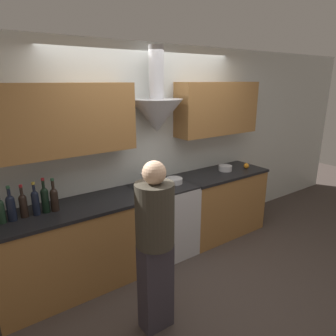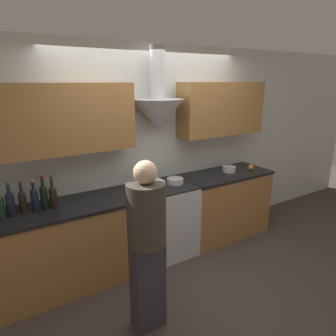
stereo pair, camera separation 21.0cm
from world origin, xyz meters
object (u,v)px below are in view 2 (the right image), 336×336
at_px(wine_bottle_1, 0,205).
at_px(mixing_bowl, 175,181).
at_px(wine_bottle_2, 10,203).
at_px(saucepan, 229,169).
at_px(wine_bottle_6, 53,195).
at_px(person_foreground_left, 147,241).
at_px(wine_bottle_3, 23,201).
at_px(orange_fruit, 251,167).
at_px(stove_range, 164,220).
at_px(stock_pot, 150,180).
at_px(wine_bottle_4, 34,198).
at_px(wine_bottle_5, 44,196).

xyz_separation_m(wine_bottle_1, mixing_bowl, (1.92, -0.02, -0.09)).
xyz_separation_m(wine_bottle_2, saucepan, (2.75, 0.00, -0.10)).
relative_size(wine_bottle_6, person_foreground_left, 0.21).
relative_size(wine_bottle_2, saucepan, 1.77).
xyz_separation_m(wine_bottle_1, person_foreground_left, (1.02, -0.98, -0.19)).
relative_size(wine_bottle_3, orange_fruit, 4.16).
bearing_deg(stove_range, wine_bottle_6, 179.40).
distance_m(stock_pot, orange_fruit, 1.59).
distance_m(wine_bottle_4, stock_pot, 1.29).
relative_size(wine_bottle_1, wine_bottle_2, 0.98).
height_order(stock_pot, person_foreground_left, person_foreground_left).
height_order(stove_range, wine_bottle_1, wine_bottle_1).
height_order(wine_bottle_3, wine_bottle_5, wine_bottle_5).
bearing_deg(orange_fruit, wine_bottle_2, 178.19).
xyz_separation_m(orange_fruit, saucepan, (-0.33, 0.10, -0.00)).
height_order(wine_bottle_1, wine_bottle_3, wine_bottle_1).
xyz_separation_m(stock_pot, orange_fruit, (1.58, -0.14, -0.05)).
xyz_separation_m(wine_bottle_4, stock_pot, (1.29, 0.04, -0.05)).
relative_size(wine_bottle_3, stock_pot, 1.55).
distance_m(stock_pot, saucepan, 1.25).
height_order(wine_bottle_5, wine_bottle_6, wine_bottle_5).
xyz_separation_m(wine_bottle_2, wine_bottle_3, (0.11, 0.02, -0.01)).
xyz_separation_m(stove_range, mixing_bowl, (0.16, -0.01, 0.49)).
distance_m(wine_bottle_3, wine_bottle_5, 0.19).
distance_m(stove_range, wine_bottle_1, 1.85).
bearing_deg(person_foreground_left, saucepan, 28.24).
bearing_deg(mixing_bowl, orange_fruit, -3.41).
bearing_deg(stove_range, wine_bottle_1, 179.43).
height_order(stove_range, person_foreground_left, person_foreground_left).
bearing_deg(wine_bottle_5, wine_bottle_6, -9.09).
xyz_separation_m(wine_bottle_3, mixing_bowl, (1.72, -0.04, -0.09)).
bearing_deg(wine_bottle_6, wine_bottle_4, 178.45).
xyz_separation_m(wine_bottle_2, person_foreground_left, (0.93, -0.98, -0.20)).
height_order(wine_bottle_6, stock_pot, wine_bottle_6).
bearing_deg(wine_bottle_2, wine_bottle_4, 0.28).
bearing_deg(wine_bottle_4, mixing_bowl, -0.84).
bearing_deg(wine_bottle_1, person_foreground_left, -43.85).
relative_size(wine_bottle_3, wine_bottle_5, 0.91).
bearing_deg(wine_bottle_3, person_foreground_left, -50.35).
relative_size(saucepan, person_foreground_left, 0.12).
height_order(wine_bottle_4, wine_bottle_5, wine_bottle_5).
height_order(wine_bottle_1, wine_bottle_6, wine_bottle_6).
bearing_deg(wine_bottle_6, mixing_bowl, -0.75).
height_order(wine_bottle_3, person_foreground_left, person_foreground_left).
height_order(wine_bottle_1, wine_bottle_2, wine_bottle_2).
distance_m(wine_bottle_6, mixing_bowl, 1.45).
bearing_deg(stock_pot, person_foreground_left, -119.45).
relative_size(stock_pot, saucepan, 1.08).
xyz_separation_m(wine_bottle_1, wine_bottle_5, (0.39, 0.01, 0.01)).
bearing_deg(stove_range, orange_fruit, -3.25).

